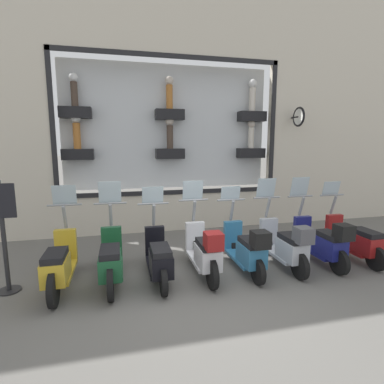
# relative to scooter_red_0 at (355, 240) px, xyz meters

# --- Properties ---
(ground_plane) EXTENTS (120.00, 120.00, 0.00)m
(ground_plane) POSITION_rel_scooter_red_0_xyz_m (-0.44, 3.32, -0.42)
(ground_plane) COLOR #66635E
(building_facade) EXTENTS (1.19, 36.00, 7.43)m
(building_facade) POSITION_rel_scooter_red_0_xyz_m (3.16, 3.32, 3.36)
(building_facade) COLOR beige
(building_facade) RESTS_ON ground_plane
(scooter_red_0) EXTENTS (1.79, 0.61, 1.55)m
(scooter_red_0) POSITION_rel_scooter_red_0_xyz_m (0.00, 0.00, 0.00)
(scooter_red_0) COLOR black
(scooter_red_0) RESTS_ON ground_plane
(scooter_navy_1) EXTENTS (1.79, 0.61, 1.67)m
(scooter_navy_1) POSITION_rel_scooter_red_0_xyz_m (-0.06, 0.81, 0.05)
(scooter_navy_1) COLOR black
(scooter_navy_1) RESTS_ON ground_plane
(scooter_silver_2) EXTENTS (1.80, 0.60, 1.67)m
(scooter_silver_2) POSITION_rel_scooter_red_0_xyz_m (-0.06, 1.63, 0.05)
(scooter_silver_2) COLOR black
(scooter_silver_2) RESTS_ON ground_plane
(scooter_teal_3) EXTENTS (1.79, 0.60, 1.52)m
(scooter_teal_3) POSITION_rel_scooter_red_0_xyz_m (-0.07, 2.44, 0.04)
(scooter_teal_3) COLOR black
(scooter_teal_3) RESTS_ON ground_plane
(scooter_white_4) EXTENTS (1.80, 0.61, 1.66)m
(scooter_white_4) POSITION_rel_scooter_red_0_xyz_m (-0.05, 3.26, 0.06)
(scooter_white_4) COLOR black
(scooter_white_4) RESTS_ON ground_plane
(scooter_black_5) EXTENTS (1.79, 0.60, 1.56)m
(scooter_black_5) POSITION_rel_scooter_red_0_xyz_m (-0.00, 4.07, -0.01)
(scooter_black_5) COLOR black
(scooter_black_5) RESTS_ON ground_plane
(scooter_green_6) EXTENTS (1.81, 0.60, 1.69)m
(scooter_green_6) POSITION_rel_scooter_red_0_xyz_m (0.01, 4.89, 0.03)
(scooter_green_6) COLOR black
(scooter_green_6) RESTS_ON ground_plane
(scooter_yellow_7) EXTENTS (1.81, 0.61, 1.65)m
(scooter_yellow_7) POSITION_rel_scooter_red_0_xyz_m (0.01, 5.70, 0.03)
(scooter_yellow_7) COLOR black
(scooter_yellow_7) RESTS_ON ground_plane
(shop_sign_post) EXTENTS (0.36, 0.45, 1.84)m
(shop_sign_post) POSITION_rel_scooter_red_0_xyz_m (0.15, 6.53, 0.58)
(shop_sign_post) COLOR #232326
(shop_sign_post) RESTS_ON ground_plane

